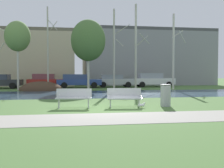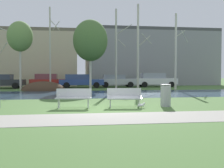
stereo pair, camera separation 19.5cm
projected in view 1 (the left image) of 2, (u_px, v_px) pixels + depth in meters
ground_plane at (86, 93)px, 21.81m from camera, size 120.00×120.00×0.00m
paved_path_strip at (110, 118)px, 9.62m from camera, size 60.00×2.47×0.01m
river_band at (86, 94)px, 21.03m from camera, size 80.00×7.86×0.01m
soil_mound at (41, 90)px, 25.51m from camera, size 3.95×3.28×1.67m
bench_left at (74, 98)px, 12.47m from camera, size 1.65×0.73×0.87m
bench_right at (124, 97)px, 12.85m from camera, size 1.65×0.73×0.87m
trash_bin at (166, 95)px, 13.11m from camera, size 0.51×0.51×1.04m
seagull at (142, 105)px, 12.52m from camera, size 0.39×0.15×0.24m
birch_left at (18, 36)px, 25.36m from camera, size 2.32×2.32×6.38m
birch_center_left at (48, 47)px, 26.29m from camera, size 1.01×1.83×7.87m
birch_center at (88, 40)px, 26.47m from camera, size 3.31×3.31×6.70m
birch_center_right at (114, 49)px, 26.28m from camera, size 1.60×2.40×7.65m
birch_right at (136, 46)px, 27.81m from camera, size 1.52×2.63×8.50m
birch_far_right at (174, 51)px, 27.12m from camera, size 1.30×2.13×7.39m
parked_van_nearest_dark at (0, 81)px, 28.53m from camera, size 4.29×2.23×1.47m
parked_sedan_second_red at (46, 80)px, 30.17m from camera, size 4.14×2.16×1.51m
parked_hatch_third_blue at (78, 81)px, 30.13m from camera, size 4.85×2.19×1.47m
parked_wagon_fourth_silver at (114, 80)px, 31.36m from camera, size 4.27×2.20×1.42m
parked_suv_fifth_white at (153, 80)px, 31.92m from camera, size 4.73×2.16×1.60m
building_beige_block at (9, 59)px, 36.14m from camera, size 16.73×9.46×6.95m
building_grey_warehouse at (146, 58)px, 39.38m from camera, size 17.45×8.30×7.51m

